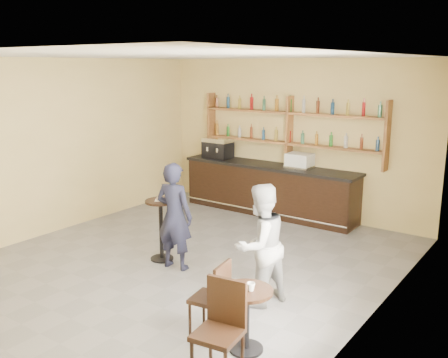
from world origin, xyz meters
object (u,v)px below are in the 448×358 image
Objects in this scene: pedestal_table at (161,230)px; man_main at (174,216)px; chair_west at (209,298)px; chair_south at (217,333)px; cafe_table at (246,320)px; patron_second at (260,245)px; pastry_case at (300,161)px; espresso_machine at (218,148)px; bar_counter at (269,189)px.

man_main is at bearing -17.13° from pedestal_table.
chair_south reaches higher than chair_west.
patron_second reaches higher than cafe_table.
pastry_case is at bearing 110.97° from cafe_table.
pastry_case is (2.02, 0.00, -0.07)m from espresso_machine.
espresso_machine is 6.55m from chair_south.
cafe_table is at bearing 40.64° from patron_second.
cafe_table is at bearing 76.06° from chair_west.
cafe_table is at bearing -62.03° from bar_counter.
chair_west is at bearing -54.35° from espresso_machine.
patron_second reaches higher than espresso_machine.
pedestal_table is (1.25, -3.24, -0.78)m from espresso_machine.
pastry_case is at bearing -103.79° from man_main.
patron_second is (1.99, -3.60, 0.28)m from bar_counter.
chair_south reaches higher than pedestal_table.
espresso_machine is 6.07m from cafe_table.
chair_west is (2.00, -1.36, -0.05)m from pedestal_table.
man_main is 2.30× the size of cafe_table.
bar_counter is 6.21× the size of espresso_machine.
chair_west is at bearing 11.76° from patron_second.
bar_counter reaches higher than chair_west.
man_main reaches higher than pastry_case.
man_main is 1.70m from patron_second.
cafe_table is 0.45× the size of patron_second.
pedestal_table is (-0.08, -3.24, -0.03)m from bar_counter.
pastry_case reaches higher than chair_south.
man_main reaches higher than espresso_machine.
bar_counter reaches higher than chair_south.
chair_south is at bearing 33.84° from patron_second.
pastry_case is 3.40m from pedestal_table.
pastry_case reaches higher than bar_counter.
espresso_machine is at bearing -71.26° from man_main.
pastry_case is at bearing -144.02° from patron_second.
patron_second reaches higher than bar_counter.
bar_counter is at bearing 117.97° from cafe_table.
chair_west is (1.92, -4.59, -0.08)m from bar_counter.
chair_west is 0.89m from chair_south.
chair_south is (2.20, -1.89, -0.33)m from man_main.
chair_west is (1.23, -4.59, -0.75)m from pastry_case.
cafe_table is (2.47, -4.64, -0.16)m from bar_counter.
chair_south is (0.05, -0.60, 0.14)m from cafe_table.
espresso_machine is 0.62× the size of chair_south.
chair_west is at bearing 134.95° from man_main.
espresso_machine reaches higher than bar_counter.
espresso_machine is 0.63× the size of pedestal_table.
pastry_case reaches higher than pedestal_table.
man_main is 1.65× the size of chair_south.
patron_second is at bearing -46.93° from espresso_machine.
pedestal_table is 2.42m from chair_west.
man_main reaches higher than chair_south.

